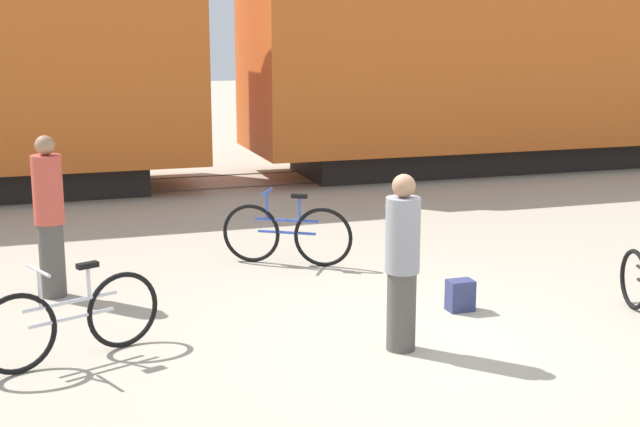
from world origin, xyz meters
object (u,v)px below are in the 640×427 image
(bicycle_silver, at_px, (72,319))
(backpack, at_px, (460,295))
(bicycle_blue, at_px, (287,234))
(person_in_red, at_px, (49,216))
(person_in_grey, at_px, (402,263))
(freight_train, at_px, (223,33))

(bicycle_silver, height_order, backpack, bicycle_silver)
(bicycle_blue, height_order, person_in_red, person_in_red)
(bicycle_blue, distance_m, person_in_grey, 3.33)
(freight_train, relative_size, bicycle_silver, 34.02)
(bicycle_silver, relative_size, bicycle_blue, 1.11)
(backpack, bearing_deg, freight_train, 94.92)
(bicycle_silver, bearing_deg, bicycle_blue, 43.18)
(freight_train, height_order, backpack, freight_train)
(bicycle_silver, bearing_deg, person_in_grey, -12.69)
(person_in_red, bearing_deg, bicycle_silver, 42.60)
(person_in_red, xyz_separation_m, backpack, (4.18, -1.89, -0.76))
(person_in_grey, bearing_deg, freight_train, 62.51)
(person_in_red, xyz_separation_m, person_in_grey, (3.11, -2.78, -0.08))
(person_in_grey, bearing_deg, backpack, 14.10)
(bicycle_silver, bearing_deg, backpack, 3.02)
(bicycle_blue, bearing_deg, freight_train, 85.16)
(person_in_grey, height_order, backpack, person_in_grey)
(freight_train, relative_size, backpack, 166.60)
(bicycle_blue, bearing_deg, backpack, -62.06)
(freight_train, xyz_separation_m, bicycle_blue, (-0.53, -6.25, -2.46))
(freight_train, xyz_separation_m, person_in_grey, (-0.33, -9.54, -2.01))
(bicycle_silver, distance_m, bicycle_blue, 3.82)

